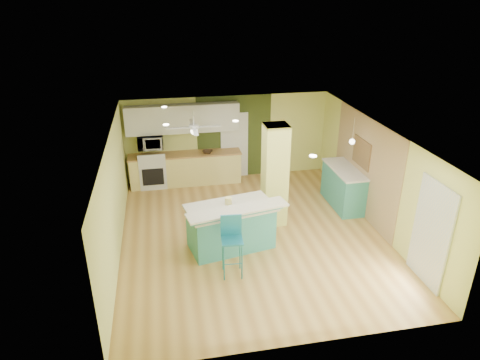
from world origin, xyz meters
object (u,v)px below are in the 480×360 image
Objects in this scene: peninsula at (231,226)px; canister at (228,201)px; side_counter at (344,187)px; bar_stool at (232,236)px; fruit_bowl at (207,152)px.

canister is (-0.03, 0.15, 0.55)m from peninsula.
side_counter is at bearing 21.63° from canister.
side_counter is (3.41, 2.38, -0.32)m from bar_stool.
peninsula is 1.36× the size of side_counter.
bar_stool reaches higher than canister.
fruit_bowl is (0.06, 4.48, 0.13)m from bar_stool.
fruit_bowl is 1.89× the size of canister.
fruit_bowl is at bearing 90.96° from canister.
peninsula reaches higher than fruit_bowl.
peninsula is at bearing -88.56° from fruit_bowl.
bar_stool is (-0.15, -0.92, 0.31)m from peninsula.
bar_stool is at bearing -90.72° from fruit_bowl.
bar_stool reaches higher than peninsula.
bar_stool is 8.04× the size of canister.
peninsula is 0.57m from canister.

